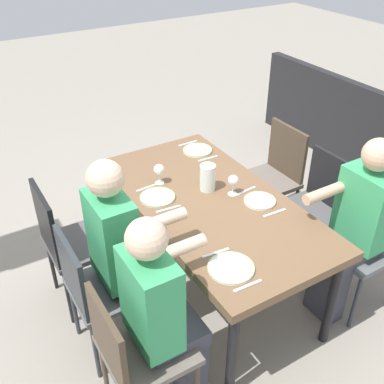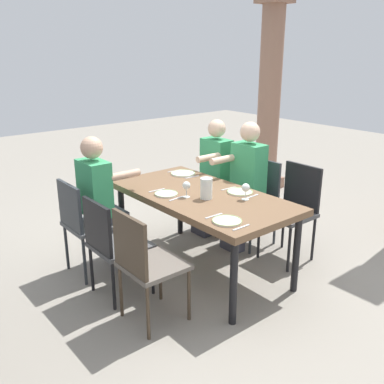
{
  "view_description": "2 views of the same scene",
  "coord_description": "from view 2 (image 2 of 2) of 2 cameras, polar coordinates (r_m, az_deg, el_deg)",
  "views": [
    {
      "loc": [
        -2.07,
        1.39,
        2.45
      ],
      "look_at": [
        0.12,
        0.07,
        0.79
      ],
      "focal_mm": 42.45,
      "sensor_mm": 36.0,
      "label": 1
    },
    {
      "loc": [
        2.84,
        -2.45,
        2.04
      ],
      "look_at": [
        -0.08,
        -0.05,
        0.78
      ],
      "focal_mm": 40.62,
      "sensor_mm": 36.0,
      "label": 2
    }
  ],
  "objects": [
    {
      "name": "plate_2",
      "position": [
        4.0,
        6.32,
        0.03
      ],
      "size": [
        0.24,
        0.24,
        0.02
      ],
      "color": "silver",
      "rests_on": "dining_table"
    },
    {
      "name": "diner_man_white",
      "position": [
        4.12,
        -11.73,
        -1.0
      ],
      "size": [
        0.35,
        0.49,
        1.29
      ],
      "color": "#3F3F4C",
      "rests_on": "ground"
    },
    {
      "name": "spoon_0",
      "position": [
        4.46,
        0.02,
        1.98
      ],
      "size": [
        0.03,
        0.17,
        0.01
      ],
      "primitive_type": "cube",
      "rotation": [
        0.0,
        0.0,
        -0.09
      ],
      "color": "silver",
      "rests_on": "dining_table"
    },
    {
      "name": "plate_3",
      "position": [
        3.33,
        4.63,
        -3.79
      ],
      "size": [
        0.23,
        0.23,
        0.02
      ],
      "color": "silver",
      "rests_on": "dining_table"
    },
    {
      "name": "chair_east_north",
      "position": [
        4.4,
        13.18,
        -1.78
      ],
      "size": [
        0.44,
        0.44,
        0.95
      ],
      "color": "#4F4F50",
      "rests_on": "ground"
    },
    {
      "name": "water_pitcher",
      "position": [
        3.81,
        1.89,
        0.34
      ],
      "size": [
        0.11,
        0.11,
        0.19
      ],
      "color": "white",
      "rests_on": "dining_table"
    },
    {
      "name": "chair_mid_north",
      "position": [
        4.7,
        8.39,
        -0.39
      ],
      "size": [
        0.44,
        0.44,
        0.9
      ],
      "color": "#5B5E61",
      "rests_on": "ground"
    },
    {
      "name": "plate_1",
      "position": [
        3.93,
        -3.4,
        -0.23
      ],
      "size": [
        0.21,
        0.21,
        0.02
      ],
      "color": "white",
      "rests_on": "dining_table"
    },
    {
      "name": "diner_guest_third",
      "position": [
        4.87,
        2.63,
        2.38
      ],
      "size": [
        0.35,
        0.49,
        1.29
      ],
      "color": "#3F3F4C",
      "rests_on": "ground"
    },
    {
      "name": "wine_glass_1",
      "position": [
        3.83,
        -0.74,
        0.81
      ],
      "size": [
        0.07,
        0.07,
        0.15
      ],
      "color": "white",
      "rests_on": "dining_table"
    },
    {
      "name": "fork_0",
      "position": [
        4.68,
        -2.32,
        2.78
      ],
      "size": [
        0.02,
        0.17,
        0.01
      ],
      "primitive_type": "cube",
      "rotation": [
        0.0,
        0.0,
        -0.05
      ],
      "color": "silver",
      "rests_on": "dining_table"
    },
    {
      "name": "fork_3",
      "position": [
        3.44,
        2.89,
        -3.16
      ],
      "size": [
        0.02,
        0.17,
        0.01
      ],
      "primitive_type": "cube",
      "rotation": [
        0.0,
        0.0,
        -0.03
      ],
      "color": "silver",
      "rests_on": "dining_table"
    },
    {
      "name": "spoon_2",
      "position": [
        3.91,
        7.88,
        -0.59
      ],
      "size": [
        0.03,
        0.17,
        0.01
      ],
      "primitive_type": "cube",
      "rotation": [
        0.0,
        0.0,
        0.08
      ],
      "color": "silver",
      "rests_on": "dining_table"
    },
    {
      "name": "fork_2",
      "position": [
        4.11,
        4.82,
        0.46
      ],
      "size": [
        0.03,
        0.17,
        0.01
      ],
      "primitive_type": "cube",
      "rotation": [
        0.0,
        0.0,
        -0.09
      ],
      "color": "silver",
      "rests_on": "dining_table"
    },
    {
      "name": "spoon_3",
      "position": [
        3.24,
        6.47,
        -4.65
      ],
      "size": [
        0.02,
        0.17,
        0.01
      ],
      "primitive_type": "cube",
      "rotation": [
        0.0,
        0.0,
        0.01
      ],
      "color": "silver",
      "rests_on": "dining_table"
    },
    {
      "name": "wine_glass_2",
      "position": [
        3.8,
        7.06,
        0.51
      ],
      "size": [
        0.07,
        0.07,
        0.15
      ],
      "color": "white",
      "rests_on": "dining_table"
    },
    {
      "name": "chair_mid_south",
      "position": [
        3.68,
        -10.48,
        -6.37
      ],
      "size": [
        0.44,
        0.44,
        0.88
      ],
      "color": "#4F4F50",
      "rests_on": "ground"
    },
    {
      "name": "chair_west_north",
      "position": [
        5.04,
        4.1,
        0.94
      ],
      "size": [
        0.44,
        0.44,
        0.88
      ],
      "color": "#6A6158",
      "rests_on": "ground"
    },
    {
      "name": "dining_table",
      "position": [
        3.98,
        1.28,
        -1.14
      ],
      "size": [
        1.78,
        0.91,
        0.77
      ],
      "color": "brown",
      "rests_on": "ground"
    },
    {
      "name": "plate_0",
      "position": [
        4.57,
        -1.18,
        2.46
      ],
      "size": [
        0.26,
        0.26,
        0.02
      ],
      "color": "white",
      "rests_on": "dining_table"
    },
    {
      "name": "diner_woman_green",
      "position": [
        4.51,
        6.8,
        1.24
      ],
      "size": [
        0.35,
        0.49,
        1.33
      ],
      "color": "#3F3F4C",
      "rests_on": "ground"
    },
    {
      "name": "ground_plane",
      "position": [
        4.27,
        1.21,
        -10.07
      ],
      "size": [
        16.0,
        16.0,
        0.0
      ],
      "primitive_type": "plane",
      "color": "gray"
    },
    {
      "name": "stone_column_near",
      "position": [
        6.5,
        10.11,
        11.91
      ],
      "size": [
        0.42,
        0.42,
        2.7
      ],
      "color": "#936B56",
      "rests_on": "ground"
    },
    {
      "name": "spoon_1",
      "position": [
        3.82,
        -2.07,
        -0.87
      ],
      "size": [
        0.03,
        0.17,
        0.01
      ],
      "primitive_type": "cube",
      "rotation": [
        0.0,
        0.0,
        0.11
      ],
      "color": "silver",
      "rests_on": "dining_table"
    },
    {
      "name": "fork_1",
      "position": [
        4.05,
        -4.65,
        0.22
      ],
      "size": [
        0.02,
        0.17,
        0.01
      ],
      "primitive_type": "cube",
      "rotation": [
        0.0,
        0.0,
        -0.05
      ],
      "color": "silver",
      "rests_on": "dining_table"
    },
    {
      "name": "chair_west_south",
      "position": [
        4.1,
        -14.02,
        -3.64
      ],
      "size": [
        0.44,
        0.44,
        0.91
      ],
      "color": "#5B5E61",
      "rests_on": "ground"
    },
    {
      "name": "chair_east_south",
      "position": [
        3.29,
        -6.25,
        -8.92
      ],
      "size": [
        0.44,
        0.44,
        0.91
      ],
      "color": "#6A6158",
      "rests_on": "ground"
    }
  ]
}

